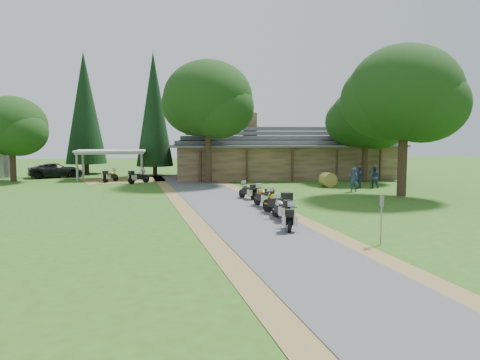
{
  "coord_description": "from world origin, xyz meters",
  "views": [
    {
      "loc": [
        -3.07,
        -20.48,
        4.22
      ],
      "look_at": [
        -0.17,
        5.49,
        1.6
      ],
      "focal_mm": 35.0,
      "sensor_mm": 36.0,
      "label": 1
    }
  ],
  "objects": [
    {
      "name": "motorcycle_row_c",
      "position": [
        1.51,
        3.15,
        0.7
      ],
      "size": [
        1.53,
        2.14,
        1.41
      ],
      "primitive_type": null,
      "rotation": [
        0.0,
        0.0,
        2.04
      ],
      "color": "#C89500",
      "rests_on": "ground"
    },
    {
      "name": "motorcycle_row_e",
      "position": [
        0.72,
        9.01,
        0.57
      ],
      "size": [
        1.25,
        1.71,
        1.13
      ],
      "primitive_type": null,
      "rotation": [
        0.0,
        0.0,
        2.06
      ],
      "color": "black",
      "rests_on": "ground"
    },
    {
      "name": "person_c",
      "position": [
        10.01,
        13.99,
        1.0
      ],
      "size": [
        0.46,
        0.6,
        2.01
      ],
      "primitive_type": "imported",
      "rotation": [
        0.0,
        0.0,
        4.62
      ],
      "color": "navy",
      "rests_on": "ground"
    },
    {
      "name": "motorcycle_carport_b",
      "position": [
        -7.21,
        19.5,
        0.62
      ],
      "size": [
        1.77,
        1.61,
        1.24
      ],
      "primitive_type": null,
      "rotation": [
        0.0,
        0.0,
        0.69
      ],
      "color": "slate",
      "rests_on": "ground"
    },
    {
      "name": "motorcycle_row_b",
      "position": [
        1.43,
        1.64,
        0.61
      ],
      "size": [
        0.96,
        1.86,
        1.21
      ],
      "primitive_type": null,
      "rotation": [
        0.0,
        0.0,
        1.8
      ],
      "color": "#AAACB1",
      "rests_on": "ground"
    },
    {
      "name": "oak_lodge_right",
      "position": [
        12.36,
        18.95,
        4.5
      ],
      "size": [
        6.21,
        6.21,
        9.0
      ],
      "primitive_type": null,
      "color": "#153710",
      "rests_on": "ground"
    },
    {
      "name": "ground",
      "position": [
        0.0,
        0.0,
        0.0
      ],
      "size": [
        120.0,
        120.0,
        0.0
      ],
      "primitive_type": "plane",
      "color": "#305518",
      "rests_on": "ground"
    },
    {
      "name": "carport",
      "position": [
        -10.1,
        23.69,
        1.34
      ],
      "size": [
        6.47,
        4.56,
        2.68
      ],
      "primitive_type": null,
      "rotation": [
        0.0,
        0.0,
        0.07
      ],
      "color": "silver",
      "rests_on": "ground"
    },
    {
      "name": "cedar_near",
      "position": [
        -6.36,
        26.95,
        6.11
      ],
      "size": [
        3.66,
        3.66,
        12.22
      ],
      "primitive_type": "cone",
      "color": "black",
      "rests_on": "ground"
    },
    {
      "name": "person_b",
      "position": [
        11.2,
        14.06,
        1.02
      ],
      "size": [
        0.7,
        0.63,
        2.04
      ],
      "primitive_type": "imported",
      "rotation": [
        0.0,
        0.0,
        2.7
      ],
      "color": "navy",
      "rests_on": "ground"
    },
    {
      "name": "car_dark_suv",
      "position": [
        -15.56,
        25.81,
        1.03
      ],
      "size": [
        4.04,
        5.84,
        2.06
      ],
      "primitive_type": "imported",
      "rotation": [
        0.0,
        0.0,
        1.93
      ],
      "color": "black",
      "rests_on": "ground"
    },
    {
      "name": "oak_driveway",
      "position": [
        11.21,
        9.36,
        5.56
      ],
      "size": [
        7.47,
        7.47,
        11.13
      ],
      "primitive_type": null,
      "color": "#153710",
      "rests_on": "ground"
    },
    {
      "name": "motorcycle_row_d",
      "position": [
        1.19,
        5.67,
        0.64
      ],
      "size": [
        1.2,
        1.98,
        1.29
      ],
      "primitive_type": null,
      "rotation": [
        0.0,
        0.0,
        1.91
      ],
      "color": "#C14C16",
      "rests_on": "ground"
    },
    {
      "name": "oak_lodge_left",
      "position": [
        -1.34,
        19.0,
        5.75
      ],
      "size": [
        7.48,
        7.48,
        11.5
      ],
      "primitive_type": null,
      "color": "#153710",
      "rests_on": "ground"
    },
    {
      "name": "motorcycle_row_a",
      "position": [
        1.37,
        -0.7,
        0.58
      ],
      "size": [
        0.97,
        1.77,
        1.15
      ],
      "primitive_type": null,
      "rotation": [
        0.0,
        0.0,
        1.3
      ],
      "color": "#273A97",
      "rests_on": "ground"
    },
    {
      "name": "car_white_sedan",
      "position": [
        -16.13,
        25.95,
        0.87
      ],
      "size": [
        2.37,
        5.31,
        1.75
      ],
      "primitive_type": "imported",
      "rotation": [
        0.0,
        0.0,
        1.54
      ],
      "color": "silver",
      "rests_on": "ground"
    },
    {
      "name": "sign_post",
      "position": [
        4.16,
        -3.8,
        0.96
      ],
      "size": [
        0.35,
        0.06,
        1.93
      ],
      "primitive_type": null,
      "color": "gray",
      "rests_on": "ground"
    },
    {
      "name": "hay_bale",
      "position": [
        7.89,
        15.15,
        0.57
      ],
      "size": [
        1.27,
        1.19,
        1.14
      ],
      "primitive_type": "cylinder",
      "rotation": [
        1.57,
        0.0,
        0.14
      ],
      "color": "olive",
      "rests_on": "ground"
    },
    {
      "name": "oak_silo",
      "position": [
        -18.39,
        22.52,
        3.93
      ],
      "size": [
        6.12,
        6.12,
        7.86
      ],
      "primitive_type": null,
      "color": "#153710",
      "rests_on": "ground"
    },
    {
      "name": "lodge",
      "position": [
        6.0,
        24.0,
        2.45
      ],
      "size": [
        21.4,
        9.4,
        4.9
      ],
      "primitive_type": null,
      "color": "brown",
      "rests_on": "ground"
    },
    {
      "name": "cedar_far",
      "position": [
        -13.58,
        29.62,
        6.27
      ],
      "size": [
        4.15,
        4.15,
        12.54
      ],
      "primitive_type": "cone",
      "color": "black",
      "rests_on": "ground"
    },
    {
      "name": "motorcycle_carport_a",
      "position": [
        -9.76,
        20.91,
        0.58
      ],
      "size": [
        1.33,
        1.74,
        1.16
      ],
      "primitive_type": null,
      "rotation": [
        0.0,
        0.0,
        1.04
      ],
      "color": "gold",
      "rests_on": "ground"
    },
    {
      "name": "person_a",
      "position": [
        8.81,
        11.97,
        1.03
      ],
      "size": [
        0.6,
        0.45,
        2.06
      ],
      "primitive_type": "imported",
      "rotation": [
        0.0,
        0.0,
        3.1
      ],
      "color": "navy",
      "rests_on": "ground"
    },
    {
      "name": "driveway",
      "position": [
        -0.5,
        4.0,
        0.0
      ],
      "size": [
        51.95,
        51.95,
        0.0
      ],
      "primitive_type": "plane",
      "rotation": [
        0.0,
        0.0,
        0.14
      ],
      "color": "#4D4E50",
      "rests_on": "ground"
    }
  ]
}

